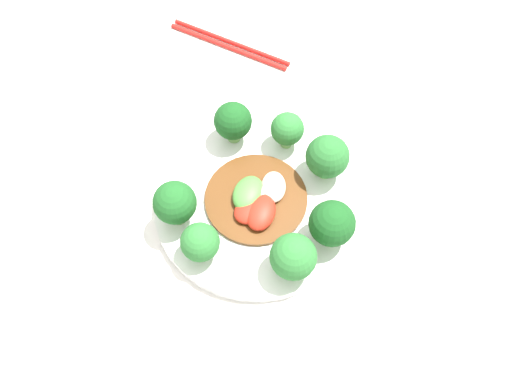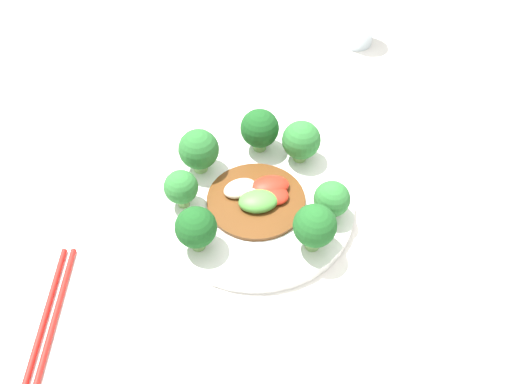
{
  "view_description": "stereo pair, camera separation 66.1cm",
  "coord_description": "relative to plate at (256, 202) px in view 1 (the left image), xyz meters",
  "views": [
    {
      "loc": [
        0.17,
        -0.26,
        1.32
      ],
      "look_at": [
        0.01,
        0.01,
        0.76
      ],
      "focal_mm": 35.0,
      "sensor_mm": 36.0,
      "label": 1
    },
    {
      "loc": [
        -0.43,
        -0.01,
        1.27
      ],
      "look_at": [
        0.01,
        0.01,
        0.76
      ],
      "focal_mm": 35.0,
      "sensor_mm": 36.0,
      "label": 2
    }
  ],
  "objects": [
    {
      "name": "ground_plane",
      "position": [
        -0.01,
        -0.01,
        -0.73
      ],
      "size": [
        8.0,
        8.0,
        0.0
      ],
      "primitive_type": "plane",
      "color": "#B7B2A8"
    },
    {
      "name": "broccoli_south",
      "position": [
        -0.02,
        -0.1,
        0.04
      ],
      "size": [
        0.05,
        0.05,
        0.06
      ],
      "color": "#70A356",
      "rests_on": "plate"
    },
    {
      "name": "broccoli_southeast",
      "position": [
        0.09,
        -0.06,
        0.04
      ],
      "size": [
        0.06,
        0.06,
        0.07
      ],
      "color": "#7AAD5B",
      "rests_on": "plate"
    },
    {
      "name": "broccoli_north",
      "position": [
        -0.01,
        0.1,
        0.04
      ],
      "size": [
        0.05,
        0.05,
        0.06
      ],
      "color": "#7AAD5B",
      "rests_on": "plate"
    },
    {
      "name": "table",
      "position": [
        -0.01,
        -0.01,
        -0.37
      ],
      "size": [
        1.03,
        0.81,
        0.72
      ],
      "color": "silver",
      "rests_on": "ground_plane"
    },
    {
      "name": "broccoli_northeast",
      "position": [
        0.06,
        0.08,
        0.05
      ],
      "size": [
        0.06,
        0.06,
        0.07
      ],
      "color": "#89B76B",
      "rests_on": "plate"
    },
    {
      "name": "chopsticks",
      "position": [
        -0.19,
        0.23,
        -0.0
      ],
      "size": [
        0.22,
        0.03,
        0.01
      ],
      "color": "red",
      "rests_on": "table"
    },
    {
      "name": "broccoli_northwest",
      "position": [
        -0.08,
        0.07,
        0.05
      ],
      "size": [
        0.05,
        0.05,
        0.07
      ],
      "color": "#70A356",
      "rests_on": "plate"
    },
    {
      "name": "plate",
      "position": [
        0.0,
        0.0,
        0.0
      ],
      "size": [
        0.27,
        0.27,
        0.02
      ],
      "color": "white",
      "rests_on": "table"
    },
    {
      "name": "stirfry_center",
      "position": [
        0.0,
        -0.0,
        0.02
      ],
      "size": [
        0.14,
        0.14,
        0.02
      ],
      "color": "#5B3314",
      "rests_on": "plate"
    },
    {
      "name": "broccoli_east",
      "position": [
        0.11,
        -0.0,
        0.05
      ],
      "size": [
        0.06,
        0.06,
        0.07
      ],
      "color": "#70A356",
      "rests_on": "plate"
    },
    {
      "name": "broccoli_southwest",
      "position": [
        -0.07,
        -0.08,
        0.05
      ],
      "size": [
        0.05,
        0.05,
        0.07
      ],
      "color": "#70A356",
      "rests_on": "plate"
    }
  ]
}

